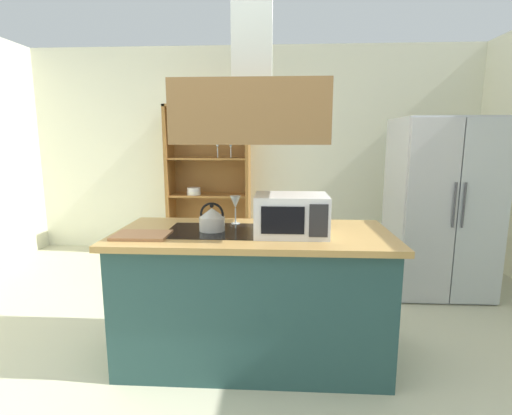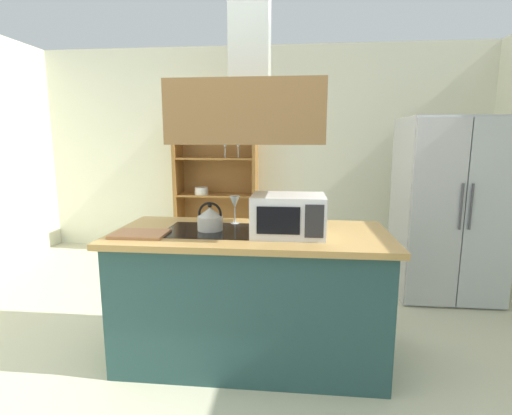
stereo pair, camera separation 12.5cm
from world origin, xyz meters
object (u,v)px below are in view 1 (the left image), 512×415
object	(u,v)px
dish_cabinet	(209,189)
microwave	(291,215)
wine_glass_on_counter	(235,203)
kettle	(212,219)
refrigerator	(440,207)
cutting_board	(142,235)

from	to	relation	value
dish_cabinet	microwave	world-z (taller)	dish_cabinet
wine_glass_on_counter	microwave	bearing A→B (deg)	-37.46
microwave	wine_glass_on_counter	distance (m)	0.49
wine_glass_on_counter	dish_cabinet	bearing A→B (deg)	104.65
microwave	wine_glass_on_counter	bearing A→B (deg)	142.54
dish_cabinet	kettle	xyz separation A→B (m)	(0.48, -2.55, 0.12)
microwave	refrigerator	bearing A→B (deg)	42.63
dish_cabinet	wine_glass_on_counter	bearing A→B (deg)	-75.35
cutting_board	refrigerator	bearing A→B (deg)	31.24
kettle	microwave	bearing A→B (deg)	-8.11
microwave	wine_glass_on_counter	world-z (taller)	microwave
refrigerator	microwave	xyz separation A→B (m)	(-1.50, -1.38, 0.18)
wine_glass_on_counter	cutting_board	bearing A→B (deg)	-144.01
dish_cabinet	cutting_board	size ratio (longest dim) A/B	5.70
refrigerator	wine_glass_on_counter	size ratio (longest dim) A/B	8.29
kettle	cutting_board	size ratio (longest dim) A/B	0.56
dish_cabinet	microwave	bearing A→B (deg)	-69.18
dish_cabinet	refrigerator	bearing A→B (deg)	-26.57
refrigerator	kettle	xyz separation A→B (m)	(-2.02, -1.30, 0.13)
kettle	cutting_board	distance (m)	0.46
microwave	dish_cabinet	bearing A→B (deg)	110.82
kettle	microwave	xyz separation A→B (m)	(0.52, -0.07, 0.05)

